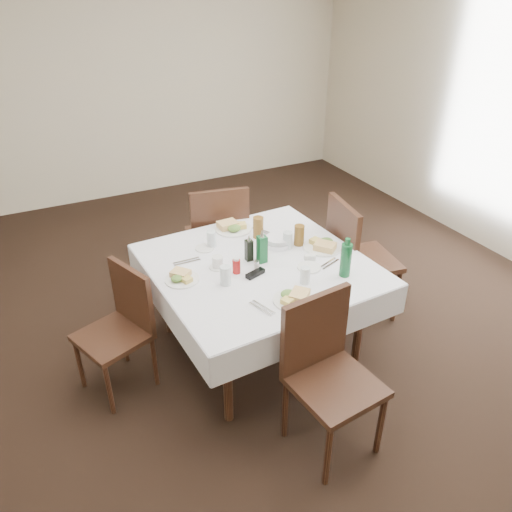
# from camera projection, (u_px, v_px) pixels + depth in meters

# --- Properties ---
(ground_plane) EXTENTS (7.00, 7.00, 0.00)m
(ground_plane) POSITION_uv_depth(u_px,v_px,m) (245.00, 350.00, 3.86)
(ground_plane) COLOR black
(room_shell) EXTENTS (6.04, 7.04, 2.80)m
(room_shell) POSITION_uv_depth(u_px,v_px,m) (242.00, 132.00, 3.01)
(room_shell) COLOR beige
(room_shell) RESTS_ON ground
(dining_table) EXTENTS (1.53, 1.53, 0.76)m
(dining_table) POSITION_uv_depth(u_px,v_px,m) (259.00, 272.00, 3.55)
(dining_table) COLOR black
(dining_table) RESTS_ON ground
(chair_north) EXTENTS (0.57, 0.57, 1.03)m
(chair_north) POSITION_uv_depth(u_px,v_px,m) (218.00, 233.00, 4.30)
(chair_north) COLOR black
(chair_north) RESTS_ON ground
(chair_south) EXTENTS (0.51, 0.51, 0.99)m
(chair_south) POSITION_uv_depth(u_px,v_px,m) (326.00, 365.00, 2.90)
(chair_south) COLOR black
(chair_south) RESTS_ON ground
(chair_east) EXTENTS (0.56, 0.56, 1.03)m
(chair_east) POSITION_uv_depth(u_px,v_px,m) (354.00, 253.00, 3.99)
(chair_east) COLOR black
(chair_east) RESTS_ON ground
(chair_west) EXTENTS (0.54, 0.54, 0.89)m
(chair_west) POSITION_uv_depth(u_px,v_px,m) (122.00, 322.00, 3.35)
(chair_west) COLOR black
(chair_west) RESTS_ON ground
(meal_north) EXTENTS (0.29, 0.29, 0.06)m
(meal_north) POSITION_uv_depth(u_px,v_px,m) (233.00, 227.00, 3.95)
(meal_north) COLOR white
(meal_north) RESTS_ON dining_table
(meal_south) EXTENTS (0.26, 0.26, 0.06)m
(meal_south) POSITION_uv_depth(u_px,v_px,m) (294.00, 298.00, 3.11)
(meal_south) COLOR white
(meal_south) RESTS_ON dining_table
(meal_east) EXTENTS (0.28, 0.28, 0.06)m
(meal_east) POSITION_uv_depth(u_px,v_px,m) (323.00, 245.00, 3.69)
(meal_east) COLOR white
(meal_east) RESTS_ON dining_table
(meal_west) EXTENTS (0.23, 0.23, 0.05)m
(meal_west) POSITION_uv_depth(u_px,v_px,m) (181.00, 277.00, 3.32)
(meal_west) COLOR white
(meal_west) RESTS_ON dining_table
(side_plate_a) EXTENTS (0.14, 0.14, 0.01)m
(side_plate_a) POSITION_uv_depth(u_px,v_px,m) (205.00, 248.00, 3.69)
(side_plate_a) COLOR white
(side_plate_a) RESTS_ON dining_table
(side_plate_b) EXTENTS (0.17, 0.17, 0.01)m
(side_plate_b) POSITION_uv_depth(u_px,v_px,m) (309.00, 267.00, 3.45)
(side_plate_b) COLOR white
(side_plate_b) RESTS_ON dining_table
(water_n) EXTENTS (0.07, 0.07, 0.13)m
(water_n) POSITION_uv_depth(u_px,v_px,m) (211.00, 239.00, 3.69)
(water_n) COLOR silver
(water_n) RESTS_ON dining_table
(water_s) EXTENTS (0.06, 0.06, 0.12)m
(water_s) POSITION_uv_depth(u_px,v_px,m) (305.00, 275.00, 3.27)
(water_s) COLOR silver
(water_s) RESTS_ON dining_table
(water_e) EXTENTS (0.07, 0.07, 0.13)m
(water_e) POSITION_uv_depth(u_px,v_px,m) (288.00, 240.00, 3.68)
(water_e) COLOR silver
(water_e) RESTS_ON dining_table
(water_w) EXTENTS (0.07, 0.07, 0.13)m
(water_w) POSITION_uv_depth(u_px,v_px,m) (225.00, 275.00, 3.25)
(water_w) COLOR silver
(water_w) RESTS_ON dining_table
(iced_tea_a) EXTENTS (0.08, 0.08, 0.17)m
(iced_tea_a) POSITION_uv_depth(u_px,v_px,m) (258.00, 227.00, 3.82)
(iced_tea_a) COLOR brown
(iced_tea_a) RESTS_ON dining_table
(iced_tea_b) EXTENTS (0.08, 0.08, 0.16)m
(iced_tea_b) POSITION_uv_depth(u_px,v_px,m) (299.00, 235.00, 3.71)
(iced_tea_b) COLOR brown
(iced_tea_b) RESTS_ON dining_table
(bread_basket) EXTENTS (0.21, 0.21, 0.07)m
(bread_basket) POSITION_uv_depth(u_px,v_px,m) (278.00, 242.00, 3.73)
(bread_basket) COLOR silver
(bread_basket) RESTS_ON dining_table
(oil_cruet_dark) EXTENTS (0.05, 0.05, 0.20)m
(oil_cruet_dark) POSITION_uv_depth(u_px,v_px,m) (249.00, 249.00, 3.51)
(oil_cruet_dark) COLOR black
(oil_cruet_dark) RESTS_ON dining_table
(oil_cruet_green) EXTENTS (0.06, 0.06, 0.26)m
(oil_cruet_green) POSITION_uv_depth(u_px,v_px,m) (262.00, 248.00, 3.48)
(oil_cruet_green) COLOR #145B2D
(oil_cruet_green) RESTS_ON dining_table
(ketchup_bottle) EXTENTS (0.05, 0.05, 0.12)m
(ketchup_bottle) POSITION_uv_depth(u_px,v_px,m) (236.00, 266.00, 3.38)
(ketchup_bottle) COLOR #B41616
(ketchup_bottle) RESTS_ON dining_table
(salt_shaker) EXTENTS (0.03, 0.03, 0.08)m
(salt_shaker) POSITION_uv_depth(u_px,v_px,m) (256.00, 266.00, 3.41)
(salt_shaker) COLOR white
(salt_shaker) RESTS_ON dining_table
(pepper_shaker) EXTENTS (0.03, 0.03, 0.07)m
(pepper_shaker) POSITION_uv_depth(u_px,v_px,m) (257.00, 264.00, 3.44)
(pepper_shaker) COLOR #3F301D
(pepper_shaker) RESTS_ON dining_table
(coffee_mug) EXTENTS (0.12, 0.12, 0.09)m
(coffee_mug) POSITION_uv_depth(u_px,v_px,m) (218.00, 263.00, 3.45)
(coffee_mug) COLOR white
(coffee_mug) RESTS_ON dining_table
(sunglasses) EXTENTS (0.15, 0.09, 0.03)m
(sunglasses) POSITION_uv_depth(u_px,v_px,m) (255.00, 274.00, 3.37)
(sunglasses) COLOR black
(sunglasses) RESTS_ON dining_table
(green_bottle) EXTENTS (0.07, 0.07, 0.28)m
(green_bottle) POSITION_uv_depth(u_px,v_px,m) (346.00, 259.00, 3.32)
(green_bottle) COLOR #145B2D
(green_bottle) RESTS_ON dining_table
(sugar_caddy) EXTENTS (0.09, 0.07, 0.04)m
(sugar_caddy) POSITION_uv_depth(u_px,v_px,m) (310.00, 257.00, 3.55)
(sugar_caddy) COLOR white
(sugar_caddy) RESTS_ON dining_table
(cutlery_n) EXTENTS (0.11, 0.18, 0.01)m
(cutlery_n) POSITION_uv_depth(u_px,v_px,m) (260.00, 230.00, 3.95)
(cutlery_n) COLOR silver
(cutlery_n) RESTS_ON dining_table
(cutlery_s) EXTENTS (0.10, 0.19, 0.01)m
(cutlery_s) POSITION_uv_depth(u_px,v_px,m) (262.00, 308.00, 3.04)
(cutlery_s) COLOR silver
(cutlery_s) RESTS_ON dining_table
(cutlery_e) EXTENTS (0.19, 0.11, 0.01)m
(cutlery_e) POSITION_uv_depth(u_px,v_px,m) (329.00, 264.00, 3.50)
(cutlery_e) COLOR silver
(cutlery_e) RESTS_ON dining_table
(cutlery_w) EXTENTS (0.20, 0.05, 0.01)m
(cutlery_w) POSITION_uv_depth(u_px,v_px,m) (187.00, 262.00, 3.52)
(cutlery_w) COLOR silver
(cutlery_w) RESTS_ON dining_table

